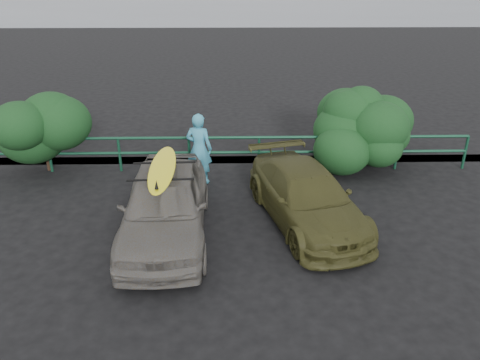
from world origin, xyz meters
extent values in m
plane|color=black|center=(0.00, 0.00, 0.00)|extent=(80.00, 80.00, 0.00)
plane|color=slate|center=(0.00, 60.00, 0.00)|extent=(200.00, 200.00, 0.00)
imported|color=#605C56|center=(-1.22, 1.39, 0.76)|extent=(1.96, 4.54, 1.53)
imported|color=#403F1C|center=(1.92, 1.97, 0.63)|extent=(2.81, 4.64, 1.26)
imported|color=teal|center=(-0.66, 4.21, 0.97)|extent=(0.81, 0.63, 1.94)
ellipsoid|color=yellow|center=(-1.22, 1.39, 1.61)|extent=(0.62, 2.58, 0.08)
camera|label=1|loc=(0.22, -7.54, 5.42)|focal=35.00mm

